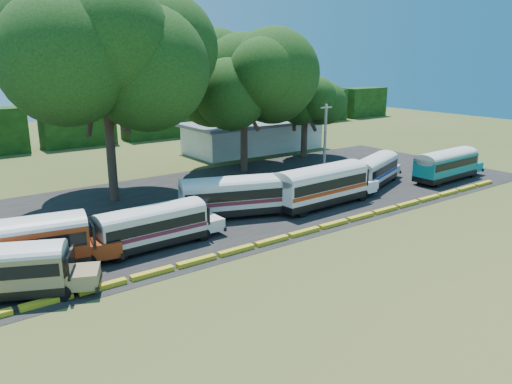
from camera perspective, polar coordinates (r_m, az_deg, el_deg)
ground at (r=35.10m, az=4.77°, el=-5.76°), size 160.00×160.00×0.00m
asphalt_strip at (r=44.83m, az=-4.35°, el=-1.01°), size 64.00×24.00×0.02m
curb at (r=35.75m, az=3.72°, el=-5.08°), size 53.70×0.45×0.30m
terminal_building at (r=68.28m, az=-0.30°, el=6.45°), size 19.00×9.00×4.00m
treeline_backdrop at (r=76.34m, az=-19.69°, el=7.25°), size 130.00×4.00×6.00m
bus_red at (r=32.43m, az=-25.96°, el=-5.36°), size 10.94×4.48×3.50m
bus_cream_west at (r=34.23m, az=-11.60°, el=-3.59°), size 9.10×2.44×2.98m
bus_cream_east at (r=39.94m, az=-2.42°, el=-0.23°), size 10.40×5.78×3.34m
bus_white_red at (r=43.00m, az=7.59°, el=0.99°), size 11.08×3.15×3.61m
bus_white_blue at (r=50.85m, az=13.41°, el=2.59°), size 9.55×5.48×3.07m
bus_teal at (r=55.19m, az=21.00°, el=3.09°), size 9.92×2.81×3.23m
tree_west at (r=45.00m, az=-17.11°, el=15.48°), size 14.87×14.87×18.69m
tree_center at (r=54.97m, az=-1.44°, el=13.08°), size 12.55×12.55×15.06m
tree_east at (r=63.54m, az=5.64°, el=10.94°), size 7.05×7.05×10.47m
utility_pole at (r=55.54m, az=7.90°, el=6.17°), size 1.60×0.30×7.53m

